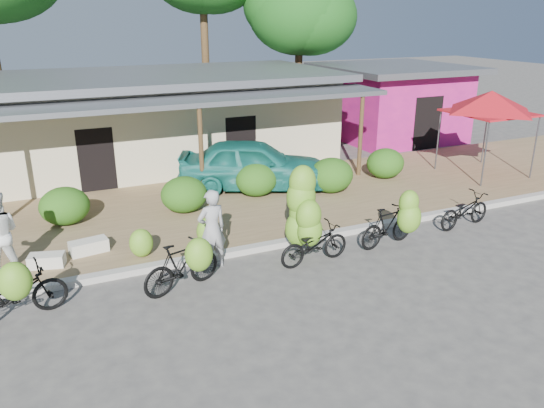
{
  "coord_description": "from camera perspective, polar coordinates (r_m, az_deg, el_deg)",
  "views": [
    {
      "loc": [
        -4.39,
        -8.75,
        5.37
      ],
      "look_at": [
        0.39,
        1.85,
        1.2
      ],
      "focal_mm": 35.0,
      "sensor_mm": 36.0,
      "label": 1
    }
  ],
  "objects": [
    {
      "name": "ground",
      "position": [
        11.16,
        2.09,
        -9.03
      ],
      "size": [
        100.0,
        100.0,
        0.0
      ],
      "primitive_type": "plane",
      "color": "#484542",
      "rests_on": "ground"
    },
    {
      "name": "sidewalk",
      "position": [
        15.37,
        -6.18,
        -0.59
      ],
      "size": [
        60.0,
        6.0,
        0.12
      ],
      "primitive_type": "cube",
      "color": "#92784E",
      "rests_on": "ground"
    },
    {
      "name": "curb",
      "position": [
        12.76,
        -1.89,
        -4.8
      ],
      "size": [
        60.0,
        0.25,
        0.15
      ],
      "primitive_type": "cube",
      "color": "#A8A399",
      "rests_on": "ground"
    },
    {
      "name": "shop_main",
      "position": [
        20.49,
        -11.67,
        9.08
      ],
      "size": [
        13.0,
        8.5,
        3.35
      ],
      "color": "beige",
      "rests_on": "ground"
    },
    {
      "name": "shop_pink",
      "position": [
        25.0,
        12.83,
        10.74
      ],
      "size": [
        6.0,
        6.0,
        3.25
      ],
      "color": "#CC1F7B",
      "rests_on": "ground"
    },
    {
      "name": "tree_near_right",
      "position": [
        26.13,
        2.47,
        20.11
      ],
      "size": [
        4.96,
        4.82,
        7.39
      ],
      "color": "brown",
      "rests_on": "ground"
    },
    {
      "name": "hedge_1",
      "position": [
        14.94,
        -21.41,
        -0.2
      ],
      "size": [
        1.29,
        1.16,
        1.0
      ],
      "primitive_type": "ellipsoid",
      "color": "#244E12",
      "rests_on": "sidewalk"
    },
    {
      "name": "hedge_2",
      "position": [
        14.99,
        -9.44,
        1.02
      ],
      "size": [
        1.3,
        1.17,
        1.01
      ],
      "primitive_type": "ellipsoid",
      "color": "#244E12",
      "rests_on": "sidewalk"
    },
    {
      "name": "hedge_3",
      "position": [
        16.14,
        -1.68,
        2.64
      ],
      "size": [
        1.3,
        1.17,
        1.01
      ],
      "primitive_type": "ellipsoid",
      "color": "#244E12",
      "rests_on": "sidewalk"
    },
    {
      "name": "hedge_4",
      "position": [
        16.57,
        6.39,
        3.1
      ],
      "size": [
        1.39,
        1.25,
        1.08
      ],
      "primitive_type": "ellipsoid",
      "color": "#244E12",
      "rests_on": "sidewalk"
    },
    {
      "name": "hedge_5",
      "position": [
        18.36,
        12.1,
        4.31
      ],
      "size": [
        1.29,
        1.16,
        1.01
      ],
      "primitive_type": "ellipsoid",
      "color": "#244E12",
      "rests_on": "sidewalk"
    },
    {
      "name": "red_canopy",
      "position": [
        19.47,
        22.48,
        10.13
      ],
      "size": [
        3.5,
        3.5,
        2.86
      ],
      "color": "#59595E",
      "rests_on": "sidewalk"
    },
    {
      "name": "bike_far_left",
      "position": [
        10.84,
        -26.14,
        -8.67
      ],
      "size": [
        2.06,
        1.41,
        1.44
      ],
      "rotation": [
        0.0,
        0.0,
        1.78
      ],
      "color": "black",
      "rests_on": "ground"
    },
    {
      "name": "bike_left",
      "position": [
        10.92,
        -9.42,
        -6.4
      ],
      "size": [
        1.84,
        1.36,
        1.36
      ],
      "rotation": [
        0.0,
        0.0,
        1.88
      ],
      "color": "black",
      "rests_on": "ground"
    },
    {
      "name": "bike_center",
      "position": [
        12.13,
        3.82,
        -2.0
      ],
      "size": [
        1.79,
        1.23,
        2.18
      ],
      "rotation": [
        0.0,
        0.0,
        1.66
      ],
      "color": "black",
      "rests_on": "ground"
    },
    {
      "name": "bike_right",
      "position": [
        13.04,
        12.95,
        -1.94
      ],
      "size": [
        1.73,
        1.26,
        1.59
      ],
      "rotation": [
        0.0,
        0.0,
        1.73
      ],
      "color": "black",
      "rests_on": "ground"
    },
    {
      "name": "bike_far_right",
      "position": [
        14.96,
        20.01,
        -0.66
      ],
      "size": [
        1.82,
        0.84,
        0.92
      ],
      "rotation": [
        0.0,
        0.0,
        1.7
      ],
      "color": "black",
      "rests_on": "ground"
    },
    {
      "name": "loose_banana_a",
      "position": [
        12.47,
        -13.89,
        -4.09
      ],
      "size": [
        0.54,
        0.46,
        0.67
      ],
      "primitive_type": "ellipsoid",
      "color": "#6DAE2B",
      "rests_on": "sidewalk"
    },
    {
      "name": "loose_banana_b",
      "position": [
        12.82,
        -6.92,
        -2.92
      ],
      "size": [
        0.55,
        0.47,
        0.69
      ],
      "primitive_type": "ellipsoid",
      "color": "#6DAE2B",
      "rests_on": "sidewalk"
    },
    {
      "name": "loose_banana_c",
      "position": [
        13.78,
        3.78,
        -1.09
      ],
      "size": [
        0.57,
        0.49,
        0.72
      ],
      "primitive_type": "ellipsoid",
      "color": "#6DAE2B",
      "rests_on": "sidewalk"
    },
    {
      "name": "sack_near",
      "position": [
        13.1,
        -19.11,
        -4.33
      ],
      "size": [
        0.9,
        0.53,
        0.3
      ],
      "primitive_type": "cube",
      "rotation": [
        0.0,
        0.0,
        0.16
      ],
      "color": "white",
      "rests_on": "sidewalk"
    },
    {
      "name": "sack_far",
      "position": [
        12.74,
        -23.07,
        -5.6
      ],
      "size": [
        0.82,
        0.56,
        0.28
      ],
      "primitive_type": "cube",
      "rotation": [
        0.0,
        0.0,
        -0.26
      ],
      "color": "white",
      "rests_on": "sidewalk"
    },
    {
      "name": "vendor",
      "position": [
        11.72,
        -6.48,
        -2.73
      ],
      "size": [
        0.72,
        0.53,
        1.83
      ],
      "primitive_type": "imported",
      "rotation": [
        0.0,
        0.0,
        3.28
      ],
      "color": "#979797",
      "rests_on": "ground"
    },
    {
      "name": "teal_van",
      "position": [
        16.74,
        -2.04,
        4.29
      ],
      "size": [
        5.03,
        3.59,
        1.59
      ],
      "primitive_type": "imported",
      "rotation": [
        0.0,
        0.0,
        1.16
      ],
      "color": "#186E64",
      "rests_on": "sidewalk"
    }
  ]
}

